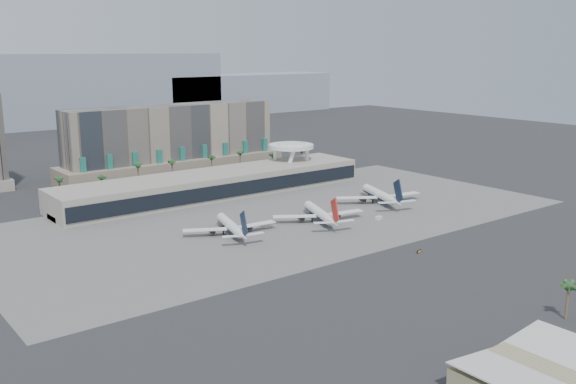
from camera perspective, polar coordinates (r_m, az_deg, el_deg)
ground at (r=253.25m, az=6.66°, el=-4.67°), size 900.00×900.00×0.00m
apron_pad at (r=293.37m, az=-0.86°, el=-2.16°), size 260.00×130.00×0.06m
mountain_ridge at (r=673.27m, az=-20.77°, el=8.00°), size 680.00×60.00×70.00m
hotel at (r=394.69m, az=-10.18°, el=3.97°), size 140.00×30.00×42.00m
terminal at (r=336.19m, az=-6.48°, el=0.81°), size 170.00×32.50×14.50m
saucer_structure at (r=369.84m, az=0.27°, el=3.85°), size 26.00×26.00×21.89m
palm_row at (r=368.75m, az=-8.42°, el=2.44°), size 157.80×2.80×13.10m
hangar_left at (r=160.35m, az=21.25°, el=-14.89°), size 36.65×22.60×7.55m
airliner_left at (r=265.09m, az=-5.07°, el=-3.03°), size 38.82×40.23×14.25m
airliner_centre at (r=283.52m, az=2.86°, el=-1.92°), size 40.23×41.53×15.06m
airliner_right at (r=320.76m, az=8.20°, el=-0.27°), size 42.61×43.99×15.95m
service_vehicle_a at (r=275.42m, az=-2.00°, el=-2.90°), size 5.17×2.76×2.46m
service_vehicle_b at (r=290.17m, az=8.07°, el=-2.30°), size 3.33×2.24×1.59m
taxiway_sign at (r=246.54m, az=11.57°, el=-5.20°), size 2.43×0.68×1.10m
near_palm_a at (r=198.42m, az=23.65°, el=-8.05°), size 6.00×6.00×11.33m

